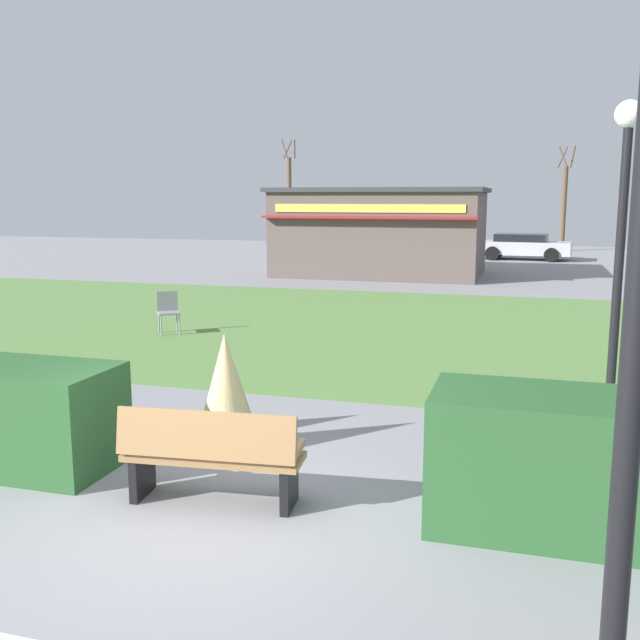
{
  "coord_description": "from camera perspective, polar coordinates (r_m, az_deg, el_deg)",
  "views": [
    {
      "loc": [
        2.81,
        -5.4,
        2.86
      ],
      "look_at": [
        0.01,
        4.12,
        1.16
      ],
      "focal_mm": 40.32,
      "sensor_mm": 36.0,
      "label": 1
    }
  ],
  "objects": [
    {
      "name": "parked_car_west_slot",
      "position": [
        35.38,
        7.44,
        6.02
      ],
      "size": [
        4.21,
        2.09,
        1.2
      ],
      "color": "maroon",
      "rests_on": "ground_plane"
    },
    {
      "name": "food_kiosk",
      "position": [
        27.17,
        4.91,
        7.03
      ],
      "size": [
        7.64,
        5.47,
        3.21
      ],
      "color": "#594C47",
      "rests_on": "ground_plane"
    },
    {
      "name": "lawn_patch",
      "position": [
        16.04,
        6.04,
        -0.61
      ],
      "size": [
        36.0,
        12.0,
        0.01
      ],
      "primitive_type": "cube",
      "color": "#5B8442",
      "rests_on": "ground_plane"
    },
    {
      "name": "tree_right_bg",
      "position": [
        44.52,
        -2.46,
        9.6
      ],
      "size": [
        0.91,
        0.96,
        6.32
      ],
      "color": "brown",
      "rests_on": "ground_plane"
    },
    {
      "name": "hedge_left",
      "position": [
        8.53,
        -23.98,
        -6.85
      ],
      "size": [
        2.54,
        1.1,
        1.1
      ],
      "primitive_type": "cube",
      "color": "#28562B",
      "rests_on": "ground_plane"
    },
    {
      "name": "parked_car_center_slot",
      "position": [
        34.96,
        15.83,
        5.69
      ],
      "size": [
        4.35,
        2.36,
        1.2
      ],
      "color": "#B7BABF",
      "rests_on": "ground_plane"
    },
    {
      "name": "cafe_chair_east",
      "position": [
        13.86,
        24.01,
        -0.84
      ],
      "size": [
        0.57,
        0.57,
        0.89
      ],
      "color": "gray",
      "rests_on": "ground_plane"
    },
    {
      "name": "park_bench",
      "position": [
        6.89,
        -8.63,
        -10.59
      ],
      "size": [
        1.74,
        0.68,
        0.95
      ],
      "color": "#9E7547",
      "rests_on": "ground_plane"
    },
    {
      "name": "cafe_chair_west",
      "position": [
        15.6,
        -11.97,
        0.89
      ],
      "size": [
        0.61,
        0.61,
        0.89
      ],
      "color": "gray",
      "rests_on": "ground_plane"
    },
    {
      "name": "ground_plane",
      "position": [
        6.73,
        -10.42,
        -15.6
      ],
      "size": [
        80.0,
        80.0,
        0.0
      ],
      "primitive_type": "plane",
      "color": "gray"
    },
    {
      "name": "ornamental_grass_behind_right",
      "position": [
        8.89,
        -6.9,
        -5.96
      ],
      "size": [
        0.58,
        0.58,
        0.94
      ],
      "primitive_type": "cone",
      "color": "#D1BC7F",
      "rests_on": "ground_plane"
    },
    {
      "name": "lamppost_mid",
      "position": [
        10.13,
        22.84,
        7.32
      ],
      "size": [
        0.36,
        0.36,
        4.07
      ],
      "color": "black",
      "rests_on": "ground_plane"
    },
    {
      "name": "tree_left_bg",
      "position": [
        41.25,
        18.77,
        8.57
      ],
      "size": [
        0.91,
        0.96,
        5.56
      ],
      "color": "brown",
      "rests_on": "ground_plane"
    },
    {
      "name": "ornamental_grass_behind_center",
      "position": [
        8.31,
        -7.52,
        -6.8
      ],
      "size": [
        0.65,
        0.65,
        1.02
      ],
      "primitive_type": "cone",
      "color": "#D1BC7F",
      "rests_on": "ground_plane"
    },
    {
      "name": "hedge_right",
      "position": [
        6.62,
        17.86,
        -10.71
      ],
      "size": [
        2.05,
        1.1,
        1.2
      ],
      "primitive_type": "cube",
      "color": "#28562B",
      "rests_on": "ground_plane"
    },
    {
      "name": "ornamental_grass_behind_left",
      "position": [
        8.21,
        -7.5,
        -5.73
      ],
      "size": [
        0.76,
        0.76,
        1.37
      ],
      "primitive_type": "cone",
      "color": "#D1BC7F",
      "rests_on": "ground_plane"
    }
  ]
}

